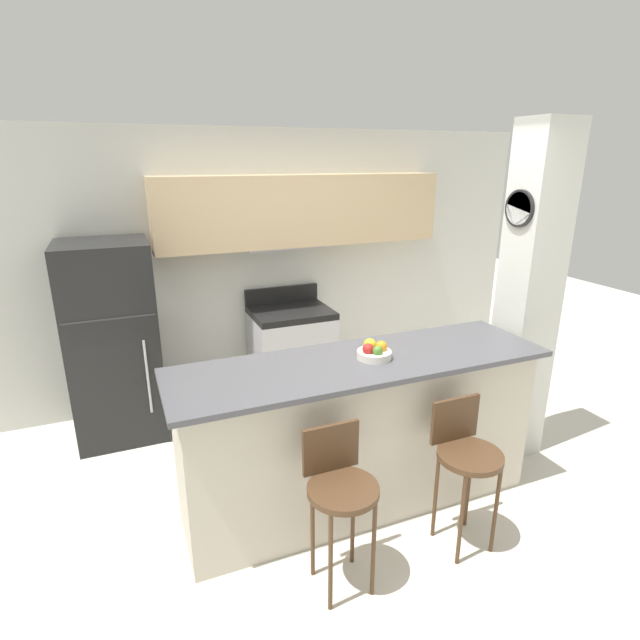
{
  "coord_description": "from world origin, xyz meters",
  "views": [
    {
      "loc": [
        -1.37,
        -2.6,
        2.29
      ],
      "look_at": [
        0.0,
        0.7,
        1.12
      ],
      "focal_mm": 28.0,
      "sensor_mm": 36.0,
      "label": 1
    }
  ],
  "objects_px": {
    "stove_range": "(292,354)",
    "trash_bin": "(194,411)",
    "bar_stool_right": "(465,454)",
    "refrigerator": "(113,342)",
    "bar_stool_left": "(340,487)",
    "fruit_bowl": "(374,352)"
  },
  "relations": [
    {
      "from": "stove_range",
      "to": "trash_bin",
      "type": "relative_size",
      "value": 2.82
    },
    {
      "from": "bar_stool_right",
      "to": "trash_bin",
      "type": "relative_size",
      "value": 2.43
    },
    {
      "from": "refrigerator",
      "to": "bar_stool_left",
      "type": "relative_size",
      "value": 1.8
    },
    {
      "from": "bar_stool_left",
      "to": "bar_stool_right",
      "type": "distance_m",
      "value": 0.82
    },
    {
      "from": "fruit_bowl",
      "to": "refrigerator",
      "type": "bearing_deg",
      "value": 133.55
    },
    {
      "from": "refrigerator",
      "to": "stove_range",
      "type": "relative_size",
      "value": 1.55
    },
    {
      "from": "bar_stool_right",
      "to": "fruit_bowl",
      "type": "relative_size",
      "value": 4.19
    },
    {
      "from": "bar_stool_left",
      "to": "trash_bin",
      "type": "xyz_separation_m",
      "value": [
        -0.49,
        1.95,
        -0.42
      ]
    },
    {
      "from": "bar_stool_right",
      "to": "trash_bin",
      "type": "bearing_deg",
      "value": 123.89
    },
    {
      "from": "trash_bin",
      "to": "stove_range",
      "type": "bearing_deg",
      "value": 16.66
    },
    {
      "from": "stove_range",
      "to": "fruit_bowl",
      "type": "relative_size",
      "value": 4.86
    },
    {
      "from": "stove_range",
      "to": "bar_stool_right",
      "type": "relative_size",
      "value": 1.16
    },
    {
      "from": "bar_stool_left",
      "to": "trash_bin",
      "type": "height_order",
      "value": "bar_stool_left"
    },
    {
      "from": "trash_bin",
      "to": "fruit_bowl",
      "type": "bearing_deg",
      "value": -54.78
    },
    {
      "from": "refrigerator",
      "to": "trash_bin",
      "type": "relative_size",
      "value": 4.38
    },
    {
      "from": "bar_stool_left",
      "to": "stove_range",
      "type": "bearing_deg",
      "value": 77.03
    },
    {
      "from": "fruit_bowl",
      "to": "bar_stool_left",
      "type": "bearing_deg",
      "value": -131.09
    },
    {
      "from": "stove_range",
      "to": "bar_stool_left",
      "type": "height_order",
      "value": "stove_range"
    },
    {
      "from": "refrigerator",
      "to": "bar_stool_left",
      "type": "bearing_deg",
      "value": -64.15
    },
    {
      "from": "trash_bin",
      "to": "bar_stool_right",
      "type": "bearing_deg",
      "value": -56.11
    },
    {
      "from": "stove_range",
      "to": "fruit_bowl",
      "type": "xyz_separation_m",
      "value": [
        -0.03,
        -1.69,
        0.65
      ]
    },
    {
      "from": "bar_stool_left",
      "to": "trash_bin",
      "type": "relative_size",
      "value": 2.43
    }
  ]
}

